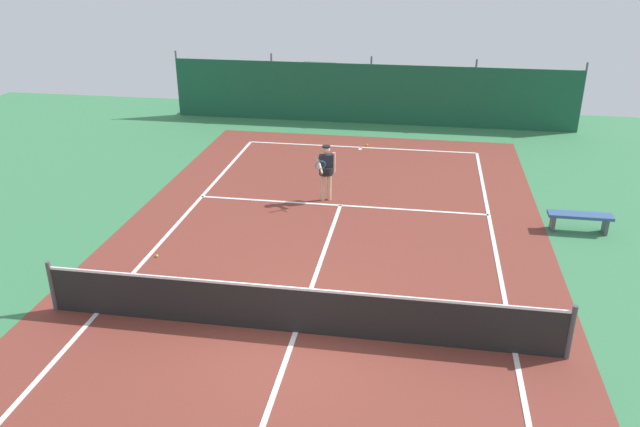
{
  "coord_description": "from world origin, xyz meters",
  "views": [
    {
      "loc": [
        2.16,
        -10.16,
        7.03
      ],
      "look_at": [
        -0.14,
        3.72,
        0.9
      ],
      "focal_mm": 35.81,
      "sensor_mm": 36.0,
      "label": 1
    }
  ],
  "objects_px": {
    "tennis_net": "(295,310)",
    "tennis_ball_midcourt": "(157,256)",
    "tennis_player": "(326,169)",
    "parked_car": "(316,84)",
    "tennis_ball_near_player": "(367,145)",
    "courtside_bench": "(580,218)"
  },
  "relations": [
    {
      "from": "tennis_net",
      "to": "tennis_ball_midcourt",
      "type": "height_order",
      "value": "tennis_net"
    },
    {
      "from": "tennis_net",
      "to": "tennis_player",
      "type": "relative_size",
      "value": 6.17
    },
    {
      "from": "parked_car",
      "to": "tennis_ball_midcourt",
      "type": "bearing_deg",
      "value": -90.22
    },
    {
      "from": "parked_car",
      "to": "tennis_ball_near_player",
      "type": "bearing_deg",
      "value": -60.55
    },
    {
      "from": "tennis_ball_near_player",
      "to": "courtside_bench",
      "type": "relative_size",
      "value": 0.04
    },
    {
      "from": "tennis_player",
      "to": "tennis_ball_midcourt",
      "type": "relative_size",
      "value": 24.85
    },
    {
      "from": "tennis_net",
      "to": "parked_car",
      "type": "height_order",
      "value": "parked_car"
    },
    {
      "from": "courtside_bench",
      "to": "tennis_net",
      "type": "bearing_deg",
      "value": -137.84
    },
    {
      "from": "tennis_ball_midcourt",
      "to": "courtside_bench",
      "type": "relative_size",
      "value": 0.04
    },
    {
      "from": "tennis_ball_midcourt",
      "to": "parked_car",
      "type": "bearing_deg",
      "value": 85.99
    },
    {
      "from": "tennis_net",
      "to": "tennis_ball_near_player",
      "type": "distance_m",
      "value": 12.19
    },
    {
      "from": "tennis_net",
      "to": "tennis_ball_near_player",
      "type": "bearing_deg",
      "value": 89.03
    },
    {
      "from": "tennis_player",
      "to": "tennis_ball_midcourt",
      "type": "height_order",
      "value": "tennis_player"
    },
    {
      "from": "tennis_net",
      "to": "parked_car",
      "type": "relative_size",
      "value": 2.35
    },
    {
      "from": "tennis_ball_near_player",
      "to": "courtside_bench",
      "type": "distance_m",
      "value": 8.9
    },
    {
      "from": "tennis_net",
      "to": "courtside_bench",
      "type": "xyz_separation_m",
      "value": [
        6.31,
        5.71,
        -0.14
      ]
    },
    {
      "from": "tennis_ball_near_player",
      "to": "courtside_bench",
      "type": "bearing_deg",
      "value": -46.63
    },
    {
      "from": "tennis_player",
      "to": "tennis_ball_midcourt",
      "type": "bearing_deg",
      "value": 26.55
    },
    {
      "from": "courtside_bench",
      "to": "tennis_ball_near_player",
      "type": "bearing_deg",
      "value": 133.37
    },
    {
      "from": "parked_car",
      "to": "tennis_player",
      "type": "bearing_deg",
      "value": -74.98
    },
    {
      "from": "tennis_ball_near_player",
      "to": "courtside_bench",
      "type": "xyz_separation_m",
      "value": [
        6.1,
        -6.46,
        0.34
      ]
    },
    {
      "from": "tennis_player",
      "to": "tennis_ball_midcourt",
      "type": "xyz_separation_m",
      "value": [
        -3.43,
        -4.2,
        -0.93
      ]
    }
  ]
}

